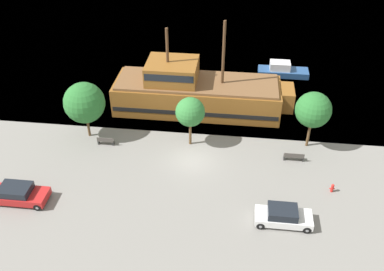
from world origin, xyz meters
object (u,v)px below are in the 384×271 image
(parked_car_curb_mid, at_px, (18,194))
(fire_hydrant, at_px, (332,188))
(bench_promenade_west, at_px, (294,157))
(bench_promenade_east, at_px, (106,141))
(pirate_ship, at_px, (195,92))
(moored_boat_dockside, at_px, (282,70))
(parked_car_curb_front, at_px, (283,216))

(parked_car_curb_mid, bearing_deg, fire_hydrant, 9.04)
(fire_hydrant, bearing_deg, bench_promenade_west, 126.88)
(bench_promenade_west, bearing_deg, bench_promenade_east, 178.85)
(pirate_ship, height_order, parked_car_curb_mid, pirate_ship)
(moored_boat_dockside, bearing_deg, parked_car_curb_mid, -132.07)
(moored_boat_dockside, height_order, fire_hydrant, moored_boat_dockside)
(pirate_ship, height_order, parked_car_curb_front, pirate_ship)
(moored_boat_dockside, bearing_deg, pirate_ship, -137.12)
(moored_boat_dockside, xyz_separation_m, bench_promenade_west, (0.17, -16.43, -0.17))
(pirate_ship, height_order, bench_promenade_west, pirate_ship)
(pirate_ship, distance_m, moored_boat_dockside, 12.94)
(bench_promenade_east, bearing_deg, fire_hydrant, -11.49)
(pirate_ship, xyz_separation_m, moored_boat_dockside, (9.43, 8.76, -1.35))
(parked_car_curb_mid, relative_size, bench_promenade_east, 3.03)
(bench_promenade_east, height_order, bench_promenade_west, same)
(parked_car_curb_mid, xyz_separation_m, fire_hydrant, (24.68, 3.93, -0.28))
(moored_boat_dockside, relative_size, bench_promenade_east, 3.88)
(pirate_ship, bearing_deg, bench_promenade_east, -135.90)
(parked_car_curb_front, relative_size, fire_hydrant, 5.47)
(parked_car_curb_front, distance_m, bench_promenade_east, 17.67)
(parked_car_curb_front, bearing_deg, parked_car_curb_mid, -179.91)
(pirate_ship, xyz_separation_m, bench_promenade_east, (-7.56, -7.33, -1.53))
(parked_car_curb_front, bearing_deg, moored_boat_dockside, 87.12)
(parked_car_curb_front, bearing_deg, pirate_ship, 118.29)
(parked_car_curb_mid, bearing_deg, pirate_ship, 51.23)
(moored_boat_dockside, relative_size, fire_hydrant, 7.72)
(parked_car_curb_front, xyz_separation_m, fire_hydrant, (4.16, 3.89, -0.28))
(parked_car_curb_mid, distance_m, bench_promenade_east, 9.29)
(pirate_ship, relative_size, moored_boat_dockside, 3.08)
(parked_car_curb_mid, height_order, bench_promenade_west, parked_car_curb_mid)
(bench_promenade_east, bearing_deg, bench_promenade_west, -1.15)
(pirate_ship, bearing_deg, parked_car_curb_front, -61.71)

